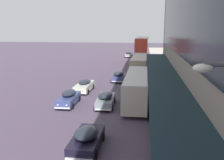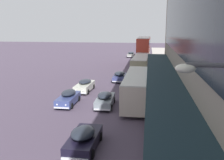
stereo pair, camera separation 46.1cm
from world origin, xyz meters
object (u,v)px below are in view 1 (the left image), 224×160
Objects in this scene: transit_bus_kerbside_rear at (139,65)px; transit_bus_kerbside_far at (142,50)px; sedan_trailing_near at (119,76)px; sedan_far_back at (106,99)px; transit_bus_kerbside_front at (136,86)px; sedan_oncoming_front at (129,54)px; sedan_lead_near at (84,86)px; sedan_lead_mid at (87,138)px; sedan_second_near at (69,98)px.

transit_bus_kerbside_far is at bearing 89.19° from transit_bus_kerbside_rear.
sedan_trailing_near is 0.98× the size of sedan_far_back.
transit_bus_kerbside_rear is 17.81m from sedan_far_back.
sedan_oncoming_front is (-3.61, 42.47, -1.12)m from transit_bus_kerbside_front.
sedan_far_back is at bearing -57.65° from sedan_lead_near.
sedan_lead_mid reaches higher than sedan_lead_near.
sedan_lead_near is 6.98m from sedan_far_back.
transit_bus_kerbside_front is 15.65m from transit_bus_kerbside_rear.
sedan_lead_mid is at bearing -75.79° from sedan_lead_near.
sedan_far_back is at bearing -1.17° from sedan_second_near.
sedan_lead_mid reaches higher than sedan_far_back.
sedan_far_back is at bearing -90.45° from sedan_trailing_near.
transit_bus_kerbside_far is at bearing 74.09° from sedan_lead_near.
transit_bus_kerbside_rear is 18.89m from sedan_second_near.
sedan_trailing_near is (-0.06, 22.24, -0.02)m from sedan_lead_mid.
transit_bus_kerbside_rear is at bearing -82.41° from sedan_oncoming_front.
transit_bus_kerbside_front is 2.24× the size of sedan_oncoming_front.
sedan_far_back reaches higher than sedan_lead_near.
transit_bus_kerbside_far is (0.15, 28.86, 1.40)m from transit_bus_kerbside_front.
sedan_second_near is at bearing 178.83° from sedan_far_back.
sedan_far_back is at bearing 90.97° from sedan_lead_mid.
transit_bus_kerbside_front is at bearing 13.67° from sedan_second_near.
sedan_trailing_near is 13.34m from sedan_second_near.
sedan_trailing_near is at bearing -89.05° from sedan_oncoming_front.
sedan_oncoming_front is 31.57m from sedan_trailing_near.
sedan_second_near reaches higher than sedan_far_back.
sedan_trailing_near reaches higher than sedan_oncoming_front.
sedan_far_back is (4.07, -0.08, -0.00)m from sedan_second_near.
sedan_lead_near is (-6.93, 4.05, -1.08)m from transit_bus_kerbside_front.
sedan_lead_mid is at bearing -89.38° from sedan_oncoming_front.
transit_bus_kerbside_front is 7.55m from sedan_second_near.
sedan_lead_mid is (0.58, -53.80, 0.05)m from sedan_oncoming_front.
transit_bus_kerbside_far is 2.24× the size of sedan_lead_near.
sedan_far_back is (-3.33, -30.71, -2.47)m from transit_bus_kerbside_far.
sedan_oncoming_front is 44.32m from sedan_far_back.
transit_bus_kerbside_far is at bearing 79.79° from sedan_trailing_near.
transit_bus_kerbside_rear is 2.26× the size of sedan_second_near.
sedan_second_near reaches higher than sedan_trailing_near.
sedan_lead_mid is 0.98× the size of sedan_far_back.
transit_bus_kerbside_front is 42.64m from sedan_oncoming_front.
transit_bus_kerbside_far is at bearing 85.48° from sedan_lead_mid.
sedan_lead_mid is at bearing -89.84° from sedan_trailing_near.
sedan_second_near is (-4.17, -12.67, 0.03)m from sedan_trailing_near.
sedan_second_near is (-7.22, -17.41, -1.14)m from transit_bus_kerbside_rear.
sedan_lead_near reaches higher than sedan_oncoming_front.
sedan_lead_mid is at bearing -66.14° from sedan_second_near.
transit_bus_kerbside_rear is 2.32× the size of sedan_lead_mid.
sedan_lead_near is 1.05× the size of sedan_far_back.
sedan_second_near reaches higher than sedan_lead_near.
sedan_far_back is (3.74, -5.90, 0.01)m from sedan_lead_near.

